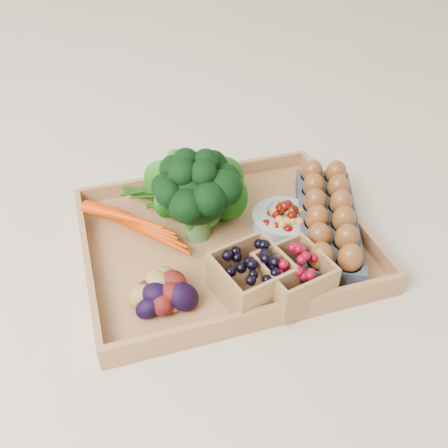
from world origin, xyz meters
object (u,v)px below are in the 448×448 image
object	(u,v)px
egg_carton	(327,223)
cherry_bowl	(283,222)
broccoli	(196,208)
tray	(224,244)

from	to	relation	value
egg_carton	cherry_bowl	bearing A→B (deg)	179.42
cherry_bowl	broccoli	bearing A→B (deg)	169.72
broccoli	cherry_bowl	bearing A→B (deg)	-10.28
tray	cherry_bowl	bearing A→B (deg)	1.12
cherry_bowl	egg_carton	distance (m)	0.09
tray	broccoli	size ratio (longest dim) A/B	3.10
tray	egg_carton	size ratio (longest dim) A/B	1.66
tray	broccoli	world-z (taller)	broccoli
cherry_bowl	egg_carton	world-z (taller)	egg_carton
cherry_bowl	egg_carton	size ratio (longest dim) A/B	0.40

